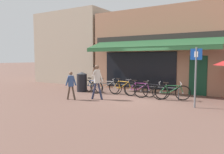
% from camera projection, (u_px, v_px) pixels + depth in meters
% --- Properties ---
extents(ground_plane, '(160.00, 160.00, 0.00)m').
position_uv_depth(ground_plane, '(136.00, 98.00, 10.74)').
color(ground_plane, brown).
extents(shop_front, '(8.34, 4.45, 4.95)m').
position_uv_depth(shop_front, '(162.00, 50.00, 13.96)').
color(shop_front, '#9E7056').
rests_on(shop_front, ground_plane).
extents(neighbour_building, '(6.00, 4.00, 5.56)m').
position_uv_depth(neighbour_building, '(78.00, 48.00, 18.19)').
color(neighbour_building, tan).
rests_on(neighbour_building, ground_plane).
extents(bike_rack_rail, '(5.09, 0.04, 0.57)m').
position_uv_depth(bike_rack_rail, '(131.00, 86.00, 11.52)').
color(bike_rack_rail, '#47494F').
rests_on(bike_rack_rail, ground_plane).
extents(bicycle_blue, '(1.69, 0.72, 0.88)m').
position_uv_depth(bicycle_blue, '(93.00, 86.00, 12.54)').
color(bicycle_blue, black).
rests_on(bicycle_blue, ground_plane).
extents(bicycle_silver, '(1.78, 0.62, 0.86)m').
position_uv_depth(bicycle_silver, '(106.00, 87.00, 12.00)').
color(bicycle_silver, black).
rests_on(bicycle_silver, ground_plane).
extents(bicycle_orange, '(1.82, 0.52, 0.88)m').
position_uv_depth(bicycle_orange, '(122.00, 88.00, 11.75)').
color(bicycle_orange, black).
rests_on(bicycle_orange, ground_plane).
extents(bicycle_purple, '(1.73, 0.52, 0.85)m').
position_uv_depth(bicycle_purple, '(139.00, 89.00, 11.18)').
color(bicycle_purple, black).
rests_on(bicycle_purple, ground_plane).
extents(bicycle_black, '(1.74, 0.52, 0.87)m').
position_uv_depth(bicycle_black, '(151.00, 91.00, 10.60)').
color(bicycle_black, black).
rests_on(bicycle_black, ground_plane).
extents(bicycle_green, '(1.69, 0.85, 0.88)m').
position_uv_depth(bicycle_green, '(171.00, 92.00, 10.22)').
color(bicycle_green, black).
rests_on(bicycle_green, ground_plane).
extents(pedestrian_adult, '(0.57, 0.50, 1.67)m').
position_uv_depth(pedestrian_adult, '(97.00, 78.00, 10.39)').
color(pedestrian_adult, '#282D47').
rests_on(pedestrian_adult, ground_plane).
extents(pedestrian_child, '(0.49, 0.36, 1.36)m').
position_uv_depth(pedestrian_child, '(71.00, 82.00, 10.33)').
color(pedestrian_child, '#47382D').
rests_on(pedestrian_child, ground_plane).
extents(litter_bin, '(0.61, 0.61, 1.16)m').
position_uv_depth(litter_bin, '(82.00, 82.00, 12.90)').
color(litter_bin, black).
rests_on(litter_bin, ground_plane).
extents(parking_sign, '(0.44, 0.07, 2.41)m').
position_uv_depth(parking_sign, '(196.00, 71.00, 8.59)').
color(parking_sign, slate).
rests_on(parking_sign, ground_plane).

